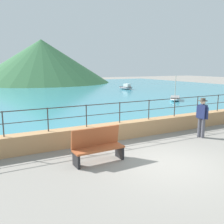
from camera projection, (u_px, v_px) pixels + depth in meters
name	position (u px, v px, depth m)	size (l,w,h in m)	color
ground_plane	(168.00, 163.00, 7.94)	(120.00, 120.00, 0.00)	gray
promenade_wall	(120.00, 131.00, 10.66)	(20.00, 0.56, 0.70)	tan
railing	(120.00, 109.00, 10.49)	(18.44, 0.04, 0.90)	#383330
lake_water	(30.00, 92.00, 30.41)	(64.00, 44.32, 0.06)	teal
hill_main	(42.00, 61.00, 47.00)	(25.85, 25.85, 8.19)	#33663D
bench_main	(98.00, 145.00, 8.03)	(1.72, 0.61, 1.13)	#9E4C28
person_walking	(202.00, 116.00, 10.70)	(0.38, 0.56, 1.75)	#4C4C56
boat_1	(175.00, 98.00, 22.32)	(2.25, 2.28, 2.25)	white
boat_2	(126.00, 87.00, 33.31)	(1.45, 2.45, 0.76)	gray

